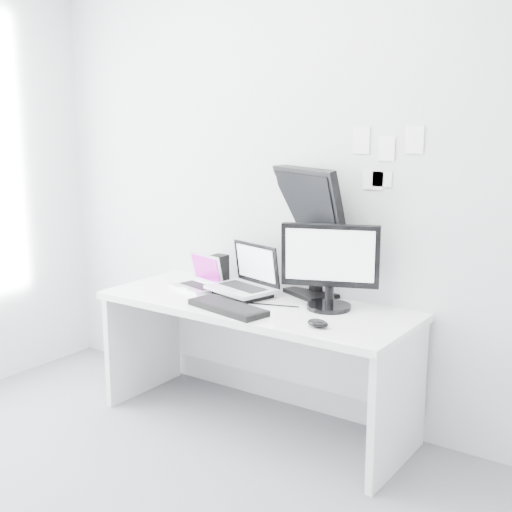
% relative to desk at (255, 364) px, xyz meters
% --- Properties ---
extents(back_wall, '(3.60, 0.00, 3.60)m').
position_rel_desk_xyz_m(back_wall, '(0.00, 0.35, 0.99)').
color(back_wall, silver).
rests_on(back_wall, ground).
extents(desk, '(1.80, 0.70, 0.73)m').
position_rel_desk_xyz_m(desk, '(0.00, 0.00, 0.00)').
color(desk, white).
rests_on(desk, ground).
extents(macbook, '(0.33, 0.28, 0.22)m').
position_rel_desk_xyz_m(macbook, '(-0.47, 0.04, 0.47)').
color(macbook, silver).
rests_on(macbook, desk).
extents(speaker, '(0.10, 0.10, 0.18)m').
position_rel_desk_xyz_m(speaker, '(-0.43, 0.23, 0.46)').
color(speaker, black).
rests_on(speaker, desk).
extents(dell_laptop, '(0.43, 0.37, 0.31)m').
position_rel_desk_xyz_m(dell_laptop, '(-0.15, 0.07, 0.52)').
color(dell_laptop, silver).
rests_on(dell_laptop, desk).
extents(rear_monitor, '(0.59, 0.42, 0.76)m').
position_rel_desk_xyz_m(rear_monitor, '(0.18, 0.31, 0.75)').
color(rear_monitor, black).
rests_on(rear_monitor, desk).
extents(samsung_monitor, '(0.57, 0.42, 0.48)m').
position_rel_desk_xyz_m(samsung_monitor, '(0.40, 0.12, 0.60)').
color(samsung_monitor, black).
rests_on(samsung_monitor, desk).
extents(keyboard, '(0.50, 0.26, 0.03)m').
position_rel_desk_xyz_m(keyboard, '(-0.03, -0.21, 0.38)').
color(keyboard, black).
rests_on(keyboard, desk).
extents(mouse, '(0.13, 0.10, 0.04)m').
position_rel_desk_xyz_m(mouse, '(0.51, -0.19, 0.38)').
color(mouse, black).
rests_on(mouse, desk).
extents(wall_note_0, '(0.10, 0.00, 0.14)m').
position_rel_desk_xyz_m(wall_note_0, '(0.45, 0.34, 1.26)').
color(wall_note_0, white).
rests_on(wall_note_0, back_wall).
extents(wall_note_1, '(0.09, 0.00, 0.13)m').
position_rel_desk_xyz_m(wall_note_1, '(0.60, 0.34, 1.22)').
color(wall_note_1, white).
rests_on(wall_note_1, back_wall).
extents(wall_note_2, '(0.10, 0.00, 0.14)m').
position_rel_desk_xyz_m(wall_note_2, '(0.75, 0.34, 1.26)').
color(wall_note_2, white).
rests_on(wall_note_2, back_wall).
extents(wall_note_3, '(0.11, 0.00, 0.08)m').
position_rel_desk_xyz_m(wall_note_3, '(0.58, 0.34, 1.05)').
color(wall_note_3, white).
rests_on(wall_note_3, back_wall).
extents(wall_note_4, '(0.12, 0.00, 0.10)m').
position_rel_desk_xyz_m(wall_note_4, '(0.53, 0.34, 1.05)').
color(wall_note_4, white).
rests_on(wall_note_4, back_wall).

